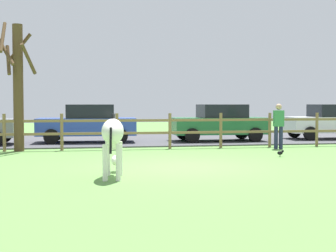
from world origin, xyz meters
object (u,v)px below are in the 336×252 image
object	(u,v)px
visitor_near_fence	(279,124)
parked_car_white	(331,121)
bare_tree	(17,82)
parked_car_green	(219,122)
parked_car_blue	(88,123)
crow_on_grass	(280,153)
zebra	(113,136)

from	to	relation	value
visitor_near_fence	parked_car_white	bearing A→B (deg)	41.73
bare_tree	parked_car_green	size ratio (longest dim) A/B	1.12
parked_car_blue	visitor_near_fence	world-z (taller)	visitor_near_fence
parked_car_white	bare_tree	bearing A→B (deg)	-168.07
crow_on_grass	parked_car_green	size ratio (longest dim) A/B	0.05
bare_tree	visitor_near_fence	world-z (taller)	bare_tree
visitor_near_fence	zebra	bearing A→B (deg)	-138.39
crow_on_grass	parked_car_blue	size ratio (longest dim) A/B	0.05
parked_car_blue	bare_tree	bearing A→B (deg)	-130.40
zebra	parked_car_white	xyz separation A→B (m)	(10.48, 9.32, -0.08)
bare_tree	parked_car_green	xyz separation A→B (m)	(7.97, 2.53, -1.53)
crow_on_grass	parked_car_blue	bearing A→B (deg)	133.36
parked_car_green	visitor_near_fence	size ratio (longest dim) A/B	2.45
bare_tree	zebra	bearing A→B (deg)	-66.36
parked_car_blue	visitor_near_fence	distance (m)	7.72
parked_car_blue	parked_car_green	bearing A→B (deg)	-3.11
crow_on_grass	parked_car_white	size ratio (longest dim) A/B	0.05
bare_tree	parked_car_white	size ratio (longest dim) A/B	1.11
bare_tree	parked_car_green	world-z (taller)	bare_tree
zebra	visitor_near_fence	size ratio (longest dim) A/B	1.18
parked_car_green	parked_car_blue	xyz separation A→B (m)	(-5.55, 0.30, 0.00)
zebra	parked_car_blue	distance (m)	9.35
zebra	bare_tree	bearing A→B (deg)	113.64
bare_tree	parked_car_blue	distance (m)	4.03
parked_car_white	parked_car_blue	world-z (taller)	same
bare_tree	visitor_near_fence	distance (m)	9.35
bare_tree	crow_on_grass	size ratio (longest dim) A/B	20.94
crow_on_grass	visitor_near_fence	xyz separation A→B (m)	(0.98, 2.42, 0.78)
visitor_near_fence	bare_tree	bearing A→B (deg)	174.57
zebra	parked_car_white	bearing A→B (deg)	41.65
visitor_near_fence	parked_car_blue	bearing A→B (deg)	151.29
bare_tree	crow_on_grass	bearing A→B (deg)	-21.89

